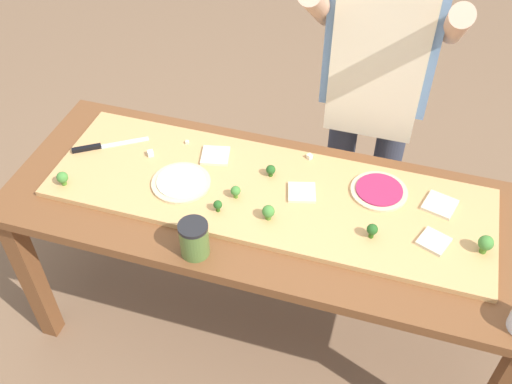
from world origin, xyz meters
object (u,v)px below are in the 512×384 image
(prep_table, at_px, (267,221))
(broccoli_floret_back_mid, at_px, (372,230))
(pizza_slice_far_left, at_px, (434,241))
(broccoli_floret_back_left, at_px, (486,243))
(cook_center, at_px, (377,76))
(broccoli_floret_center_right, at_px, (218,205))
(cheese_crumble_a, at_px, (310,157))
(chefs_knife, at_px, (100,146))
(pizza_whole_beet_magenta, at_px, (379,191))
(broccoli_floret_back_right, at_px, (62,178))
(pizza_whole_white_garlic, at_px, (181,182))
(pizza_slice_near_left, at_px, (215,156))
(pizza_slice_far_right, at_px, (302,192))
(broccoli_floret_front_right, at_px, (271,170))
(broccoli_floret_front_left, at_px, (236,191))
(broccoli_floret_center_left, at_px, (268,212))
(pizza_slice_center, at_px, (440,205))
(sauce_jar, at_px, (194,239))
(cheese_crumble_b, at_px, (187,142))
(cheese_crumble_c, at_px, (150,153))

(prep_table, height_order, broccoli_floret_back_mid, broccoli_floret_back_mid)
(pizza_slice_far_left, height_order, broccoli_floret_back_left, broccoli_floret_back_left)
(cook_center, bearing_deg, broccoli_floret_center_right, -122.35)
(broccoli_floret_center_right, distance_m, cheese_crumble_a, 0.43)
(chefs_knife, bearing_deg, pizza_whole_beet_magenta, 3.72)
(pizza_slice_far_left, relative_size, broccoli_floret_back_right, 1.64)
(pizza_whole_white_garlic, height_order, pizza_slice_near_left, pizza_whole_white_garlic)
(pizza_slice_far_right, relative_size, cook_center, 0.06)
(broccoli_floret_front_right, distance_m, broccoli_floret_front_left, 0.17)
(broccoli_floret_center_left, bearing_deg, prep_table, 107.44)
(broccoli_floret_back_right, bearing_deg, broccoli_floret_front_right, 20.62)
(broccoli_floret_center_left, bearing_deg, pizza_slice_center, 22.70)
(pizza_slice_center, relative_size, broccoli_floret_center_left, 1.81)
(chefs_knife, bearing_deg, prep_table, -6.24)
(broccoli_floret_front_left, bearing_deg, broccoli_floret_front_right, 59.00)
(broccoli_floret_center_right, xyz_separation_m, broccoli_floret_back_right, (-0.58, -0.04, 0.00))
(pizza_whole_beet_magenta, distance_m, broccoli_floret_center_right, 0.58)
(pizza_slice_near_left, relative_size, broccoli_floret_front_right, 2.23)
(broccoli_floret_back_right, bearing_deg, pizza_slice_near_left, 32.68)
(broccoli_floret_back_right, bearing_deg, pizza_slice_far_right, 13.80)
(pizza_slice_center, distance_m, broccoli_floret_front_right, 0.61)
(pizza_slice_far_right, bearing_deg, cook_center, 71.74)
(pizza_slice_far_left, distance_m, broccoli_floret_center_left, 0.55)
(pizza_slice_near_left, height_order, pizza_slice_far_left, same)
(broccoli_floret_front_right, distance_m, broccoli_floret_back_left, 0.77)
(chefs_knife, distance_m, cheese_crumble_a, 0.81)
(pizza_whole_beet_magenta, bearing_deg, cook_center, 103.67)
(pizza_slice_center, bearing_deg, pizza_whole_beet_magenta, 178.06)
(broccoli_floret_front_right, relative_size, broccoli_floret_center_left, 0.82)
(pizza_slice_far_left, xyz_separation_m, broccoli_floret_center_left, (-0.55, -0.06, 0.03))
(broccoli_floret_center_right, distance_m, cook_center, 0.80)
(pizza_whole_white_garlic, xyz_separation_m, pizza_slice_center, (0.90, 0.16, -0.00))
(cook_center, bearing_deg, pizza_whole_white_garlic, -136.05)
(broccoli_floret_back_mid, height_order, sauce_jar, sauce_jar)
(prep_table, xyz_separation_m, cheese_crumble_b, (-0.38, 0.20, 0.13))
(pizza_slice_far_right, bearing_deg, broccoli_floret_center_right, -146.81)
(broccoli_floret_back_left, height_order, cheese_crumble_c, broccoli_floret_back_left)
(pizza_slice_far_right, xyz_separation_m, broccoli_floret_back_right, (-0.83, -0.20, 0.03))
(broccoli_floret_back_left, xyz_separation_m, cheese_crumble_c, (-1.22, 0.12, -0.03))
(chefs_knife, bearing_deg, cook_center, 26.05)
(sauce_jar, xyz_separation_m, cook_center, (0.43, 0.84, 0.17))
(broccoli_floret_back_mid, xyz_separation_m, broccoli_floret_back_right, (-1.10, -0.07, -0.00))
(broccoli_floret_center_left, relative_size, cheese_crumble_b, 4.59)
(broccoli_floret_back_left, bearing_deg, prep_table, 177.55)
(pizza_slice_far_left, relative_size, broccoli_floret_front_left, 1.84)
(cheese_crumble_c, xyz_separation_m, cook_center, (0.76, 0.46, 0.20))
(pizza_slice_far_right, xyz_separation_m, cook_center, (0.16, 0.49, 0.21))
(pizza_slice_center, relative_size, cheese_crumble_b, 8.32)
(prep_table, relative_size, broccoli_floret_front_right, 40.76)
(cheese_crumble_a, bearing_deg, pizza_whole_beet_magenta, -20.91)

